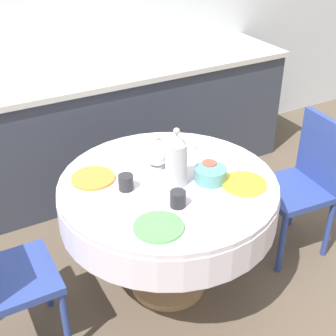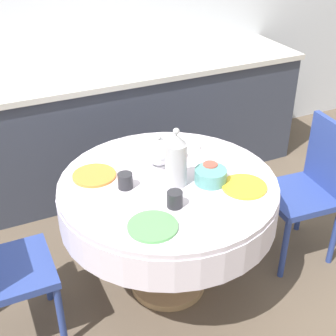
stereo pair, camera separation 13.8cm
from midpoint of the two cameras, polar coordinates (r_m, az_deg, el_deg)
The scene contains 16 objects.
ground_plane at distance 2.86m, azimuth -1.42°, elevation -13.94°, with size 12.00×12.00×0.00m, color brown.
wall_back at distance 3.59m, azimuth -14.32°, elevation 18.48°, with size 7.00×0.05×2.60m.
kitchen_counter at distance 3.55m, azimuth -11.03°, elevation 4.26°, with size 3.24×0.64×0.91m.
dining_table at distance 2.48m, azimuth -1.60°, elevation -4.15°, with size 1.15×1.15×0.72m.
chair_left at distance 2.95m, azimuth 14.95°, elevation -1.37°, with size 0.43×0.43×0.88m.
plate_near_left at distance 2.09m, azimuth -3.07°, elevation -7.22°, with size 0.23×0.23×0.01m, color #5BA85B.
cup_near_left at distance 2.21m, azimuth -0.58°, elevation -3.83°, with size 0.08×0.08×0.08m, color #28282D.
plate_near_right at distance 2.40m, azimuth 7.64°, elevation -1.94°, with size 0.23×0.23×0.01m, color yellow.
cup_near_right at distance 2.44m, azimuth 3.42°, elevation -0.15°, with size 0.08×0.08×0.08m, color #CC4C3D.
plate_far_left at distance 2.46m, azimuth -10.71°, elevation -1.24°, with size 0.23×0.23×0.01m, color orange.
cup_far_left at distance 2.34m, azimuth -6.84°, elevation -1.78°, with size 0.08×0.08×0.08m, color #28282D.
plate_far_right at distance 2.74m, azimuth -0.37°, elevation 2.82°, with size 0.23×0.23×0.01m, color white.
cup_far_right at distance 2.58m, azimuth -2.16°, elevation 1.73°, with size 0.08×0.08×0.08m, color #28282D.
coffee_carafe at distance 2.32m, azimuth -0.69°, elevation 0.96°, with size 0.11×0.11×0.32m.
teapot at distance 2.50m, azimuth -2.91°, elevation 1.91°, with size 0.21×0.15×0.20m.
fruit_bowl at distance 2.40m, azimuth 3.55°, elevation -0.81°, with size 0.16×0.16×0.07m, color #569993.
Camera 1 is at (-0.99, -1.77, 2.02)m, focal length 50.00 mm.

